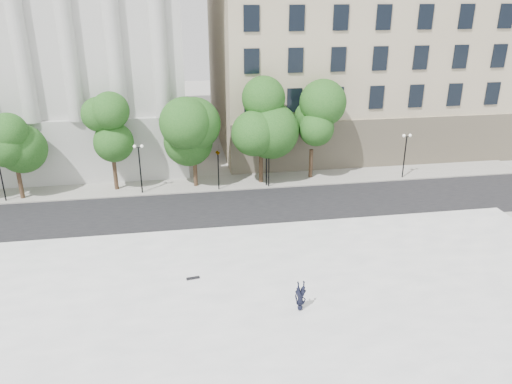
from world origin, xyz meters
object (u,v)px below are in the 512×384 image
(skateboard, at_px, (193,278))
(person_lying, at_px, (300,306))
(traffic_light_east, at_px, (269,149))
(traffic_light_west, at_px, (218,151))

(skateboard, bearing_deg, person_lying, -44.85)
(person_lying, bearing_deg, traffic_light_east, 83.83)
(traffic_light_east, height_order, skateboard, traffic_light_east)
(traffic_light_west, bearing_deg, person_lying, -81.91)
(traffic_light_west, relative_size, person_lying, 2.38)
(traffic_light_east, distance_m, skateboard, 17.06)
(traffic_light_east, bearing_deg, traffic_light_west, 180.00)
(traffic_light_west, relative_size, skateboard, 5.22)
(traffic_light_west, xyz_separation_m, traffic_light_east, (4.50, 0.00, -0.04))
(traffic_light_west, xyz_separation_m, person_lying, (2.72, -19.10, -2.98))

